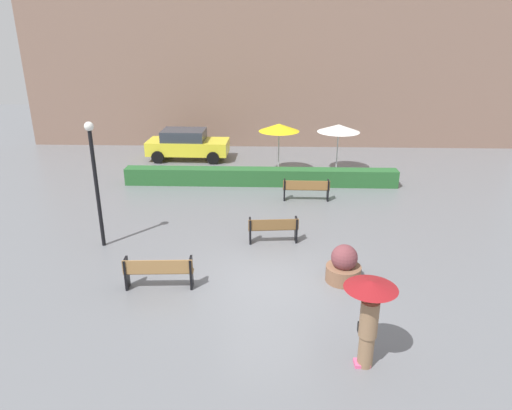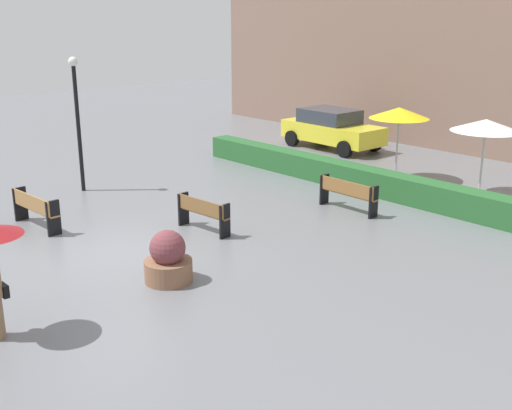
{
  "view_description": "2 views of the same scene",
  "coord_description": "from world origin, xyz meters",
  "px_view_note": "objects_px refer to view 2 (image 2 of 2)",
  "views": [
    {
      "loc": [
        0.05,
        -11.52,
        6.72
      ],
      "look_at": [
        -0.44,
        2.62,
        1.26
      ],
      "focal_mm": 33.03,
      "sensor_mm": 36.0,
      "label": 1
    },
    {
      "loc": [
        11.98,
        -6.54,
        5.22
      ],
      "look_at": [
        1.33,
        3.18,
        0.81
      ],
      "focal_mm": 44.02,
      "sensor_mm": 36.0,
      "label": 2
    }
  ],
  "objects_px": {
    "bench_mid_center": "(202,212)",
    "planter_pot": "(168,260)",
    "bench_near_left": "(35,208)",
    "patio_umbrella_yellow": "(399,113)",
    "lamp_post": "(77,111)",
    "patio_umbrella_white": "(486,125)",
    "parked_car": "(332,128)",
    "bench_back_row": "(347,192)"
  },
  "relations": [
    {
      "from": "patio_umbrella_yellow",
      "to": "planter_pot",
      "type": "bearing_deg",
      "value": -80.42
    },
    {
      "from": "planter_pot",
      "to": "bench_near_left",
      "type": "bearing_deg",
      "value": -173.45
    },
    {
      "from": "bench_mid_center",
      "to": "parked_car",
      "type": "bearing_deg",
      "value": 114.26
    },
    {
      "from": "lamp_post",
      "to": "patio_umbrella_white",
      "type": "relative_size",
      "value": 1.74
    },
    {
      "from": "patio_umbrella_yellow",
      "to": "bench_back_row",
      "type": "bearing_deg",
      "value": -73.91
    },
    {
      "from": "bench_near_left",
      "to": "parked_car",
      "type": "relative_size",
      "value": 0.44
    },
    {
      "from": "bench_mid_center",
      "to": "planter_pot",
      "type": "height_order",
      "value": "planter_pot"
    },
    {
      "from": "bench_back_row",
      "to": "lamp_post",
      "type": "xyz_separation_m",
      "value": [
        -6.82,
        -4.38,
        1.93
      ]
    },
    {
      "from": "bench_mid_center",
      "to": "lamp_post",
      "type": "distance_m",
      "value": 5.84
    },
    {
      "from": "bench_near_left",
      "to": "planter_pot",
      "type": "relative_size",
      "value": 1.73
    },
    {
      "from": "patio_umbrella_yellow",
      "to": "bench_near_left",
      "type": "bearing_deg",
      "value": -107.22
    },
    {
      "from": "bench_back_row",
      "to": "parked_car",
      "type": "bearing_deg",
      "value": 133.97
    },
    {
      "from": "patio_umbrella_white",
      "to": "parked_car",
      "type": "height_order",
      "value": "patio_umbrella_white"
    },
    {
      "from": "bench_near_left",
      "to": "parked_car",
      "type": "distance_m",
      "value": 13.11
    },
    {
      "from": "bench_near_left",
      "to": "bench_back_row",
      "type": "relative_size",
      "value": 1.0
    },
    {
      "from": "patio_umbrella_yellow",
      "to": "patio_umbrella_white",
      "type": "height_order",
      "value": "patio_umbrella_yellow"
    },
    {
      "from": "patio_umbrella_white",
      "to": "parked_car",
      "type": "bearing_deg",
      "value": 164.98
    },
    {
      "from": "bench_back_row",
      "to": "parked_car",
      "type": "height_order",
      "value": "parked_car"
    },
    {
      "from": "patio_umbrella_white",
      "to": "parked_car",
      "type": "xyz_separation_m",
      "value": [
        -7.58,
        2.03,
        -1.31
      ]
    },
    {
      "from": "bench_back_row",
      "to": "planter_pot",
      "type": "xyz_separation_m",
      "value": [
        0.63,
        -6.37,
        -0.07
      ]
    },
    {
      "from": "patio_umbrella_white",
      "to": "patio_umbrella_yellow",
      "type": "bearing_deg",
      "value": -174.19
    },
    {
      "from": "bench_near_left",
      "to": "patio_umbrella_yellow",
      "type": "bearing_deg",
      "value": 72.78
    },
    {
      "from": "bench_mid_center",
      "to": "planter_pot",
      "type": "xyz_separation_m",
      "value": [
        1.95,
        -2.39,
        -0.05
      ]
    },
    {
      "from": "bench_mid_center",
      "to": "bench_near_left",
      "type": "bearing_deg",
      "value": -136.07
    },
    {
      "from": "parked_car",
      "to": "lamp_post",
      "type": "bearing_deg",
      "value": -95.21
    },
    {
      "from": "bench_back_row",
      "to": "bench_mid_center",
      "type": "bearing_deg",
      "value": -108.41
    },
    {
      "from": "bench_back_row",
      "to": "parked_car",
      "type": "distance_m",
      "value": 8.45
    },
    {
      "from": "patio_umbrella_white",
      "to": "bench_mid_center",
      "type": "bearing_deg",
      "value": -110.79
    },
    {
      "from": "bench_back_row",
      "to": "patio_umbrella_yellow",
      "type": "bearing_deg",
      "value": 106.09
    },
    {
      "from": "bench_mid_center",
      "to": "planter_pot",
      "type": "bearing_deg",
      "value": -50.72
    },
    {
      "from": "bench_back_row",
      "to": "planter_pot",
      "type": "relative_size",
      "value": 1.73
    },
    {
      "from": "patio_umbrella_white",
      "to": "parked_car",
      "type": "distance_m",
      "value": 7.96
    },
    {
      "from": "bench_mid_center",
      "to": "parked_car",
      "type": "xyz_separation_m",
      "value": [
        -4.54,
        10.06,
        0.3
      ]
    },
    {
      "from": "planter_pot",
      "to": "parked_car",
      "type": "height_order",
      "value": "parked_car"
    },
    {
      "from": "bench_back_row",
      "to": "planter_pot",
      "type": "distance_m",
      "value": 6.4
    },
    {
      "from": "bench_back_row",
      "to": "bench_near_left",
      "type": "bearing_deg",
      "value": -122.36
    },
    {
      "from": "parked_car",
      "to": "planter_pot",
      "type": "bearing_deg",
      "value": -62.48
    },
    {
      "from": "planter_pot",
      "to": "patio_umbrella_yellow",
      "type": "relative_size",
      "value": 0.46
    },
    {
      "from": "bench_mid_center",
      "to": "lamp_post",
      "type": "height_order",
      "value": "lamp_post"
    },
    {
      "from": "bench_mid_center",
      "to": "lamp_post",
      "type": "bearing_deg",
      "value": -175.92
    },
    {
      "from": "planter_pot",
      "to": "patio_umbrella_white",
      "type": "xyz_separation_m",
      "value": [
        1.1,
        10.41,
        1.67
      ]
    },
    {
      "from": "bench_mid_center",
      "to": "patio_umbrella_white",
      "type": "relative_size",
      "value": 0.71
    }
  ]
}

